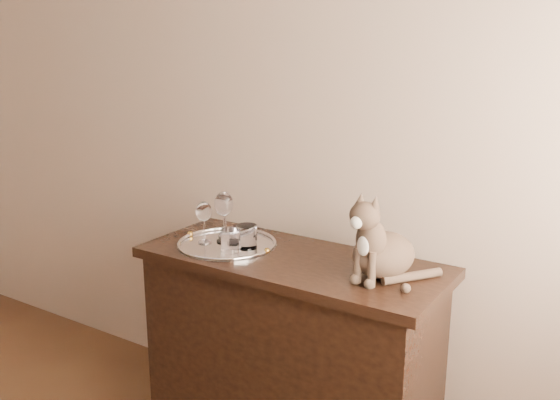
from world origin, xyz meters
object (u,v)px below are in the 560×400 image
(tray, at_px, (227,245))
(tumbler_a, at_px, (231,240))
(wine_glass_a, at_px, (225,215))
(sideboard, at_px, (291,357))
(wine_glass_d, at_px, (224,217))
(cat, at_px, (384,233))
(tumbler_c, at_px, (247,237))
(wine_glass_c, at_px, (204,222))

(tray, relative_size, tumbler_a, 4.57)
(wine_glass_a, bearing_deg, sideboard, -7.78)
(wine_glass_d, relative_size, cat, 0.66)
(wine_glass_a, distance_m, tumbler_c, 0.18)
(wine_glass_d, bearing_deg, cat, 1.81)
(tray, bearing_deg, tumbler_a, -42.13)
(wine_glass_c, bearing_deg, tumbler_a, -8.58)
(tray, bearing_deg, wine_glass_d, 143.33)
(wine_glass_c, distance_m, tumbler_a, 0.16)
(tray, bearing_deg, sideboard, 5.97)
(wine_glass_a, bearing_deg, tumbler_a, -45.55)
(sideboard, xyz_separation_m, wine_glass_d, (-0.32, -0.01, 0.54))
(wine_glass_a, xyz_separation_m, tumbler_c, (0.16, -0.07, -0.05))
(tumbler_c, xyz_separation_m, cat, (0.57, 0.04, 0.10))
(wine_glass_d, relative_size, tumbler_c, 2.22)
(sideboard, bearing_deg, cat, 2.32)
(wine_glass_d, bearing_deg, wine_glass_c, -137.75)
(wine_glass_d, height_order, tumbler_a, wine_glass_d)
(cat, bearing_deg, sideboard, -167.05)
(wine_glass_c, bearing_deg, wine_glass_d, 42.25)
(wine_glass_c, relative_size, cat, 0.54)
(tray, distance_m, wine_glass_d, 0.12)
(sideboard, xyz_separation_m, wine_glass_c, (-0.38, -0.06, 0.52))
(wine_glass_c, height_order, tumbler_c, wine_glass_c)
(sideboard, xyz_separation_m, tumbler_a, (-0.23, -0.08, 0.48))
(tumbler_c, bearing_deg, wine_glass_c, -168.03)
(tumbler_a, xyz_separation_m, cat, (0.60, 0.10, 0.11))
(tumbler_a, height_order, tumbler_c, tumbler_c)
(wine_glass_d, relative_size, tumbler_a, 2.38)
(tumbler_a, bearing_deg, wine_glass_c, 171.42)
(cat, bearing_deg, tray, -165.46)
(wine_glass_a, bearing_deg, tray, -48.14)
(wine_glass_c, bearing_deg, cat, 5.79)
(wine_glass_c, relative_size, tumbler_a, 1.98)
(tumbler_c, distance_m, cat, 0.58)
(sideboard, distance_m, wine_glass_d, 0.62)
(sideboard, relative_size, tumbler_c, 12.77)
(cat, bearing_deg, tumbler_a, -160.03)
(wine_glass_a, distance_m, cat, 0.73)
(tumbler_c, bearing_deg, wine_glass_a, 156.43)
(tumbler_a, bearing_deg, tumbler_c, 61.94)
(sideboard, distance_m, tray, 0.52)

